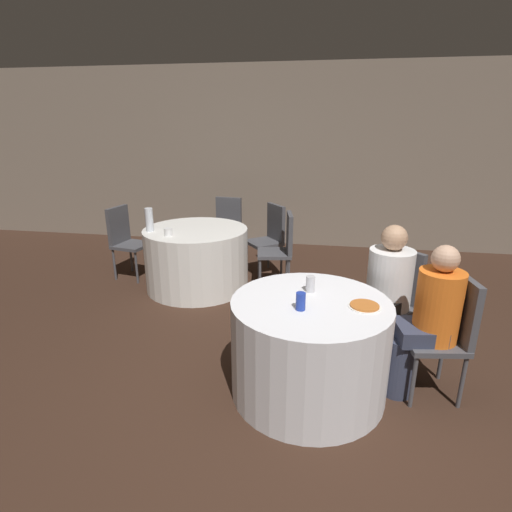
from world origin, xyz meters
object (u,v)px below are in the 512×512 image
at_px(chair_far_west, 125,236).
at_px(bottle_far, 149,220).
at_px(chair_near_northeast, 395,293).
at_px(soda_can_silver, 310,284).
at_px(chair_far_east, 282,244).
at_px(chair_far_north, 227,224).
at_px(table_near, 309,347).
at_px(table_far, 197,258).
at_px(pizza_plate_near, 365,306).
at_px(chair_near_east, 448,327).
at_px(person_orange_shirt, 425,323).
at_px(person_white_shirt, 384,292).
at_px(chair_far_northeast, 270,233).
at_px(soda_can_blue, 301,301).

distance_m(chair_far_west, bottle_far, 0.73).
relative_size(chair_near_northeast, soda_can_silver, 7.58).
xyz_separation_m(chair_far_east, soda_can_silver, (0.40, -1.81, 0.25)).
bearing_deg(chair_far_north, table_near, 121.89).
bearing_deg(table_near, table_far, 128.27).
bearing_deg(chair_far_west, pizza_plate_near, 64.78).
bearing_deg(chair_far_north, chair_near_east, 137.43).
bearing_deg(chair_near_east, table_near, 90.00).
distance_m(chair_near_northeast, chair_near_east, 0.62).
distance_m(person_orange_shirt, bottle_far, 3.13).
relative_size(person_white_shirt, bottle_far, 4.29).
bearing_deg(person_white_shirt, table_near, 90.00).
relative_size(chair_far_north, person_white_shirt, 0.80).
bearing_deg(bottle_far, chair_near_east, -27.14).
relative_size(chair_near_northeast, person_orange_shirt, 0.80).
distance_m(chair_near_northeast, soda_can_silver, 0.92).
distance_m(person_orange_shirt, soda_can_silver, 0.85).
xyz_separation_m(chair_far_north, chair_far_northeast, (0.68, -0.39, 0.00)).
xyz_separation_m(table_near, pizza_plate_near, (0.36, -0.03, 0.38)).
bearing_deg(table_near, chair_far_west, 140.64).
distance_m(table_far, chair_near_northeast, 2.41).
bearing_deg(person_orange_shirt, chair_far_northeast, 22.89).
bearing_deg(pizza_plate_near, soda_can_blue, -165.24).
relative_size(chair_near_northeast, chair_far_north, 1.00).
bearing_deg(chair_near_east, person_orange_shirt, 90.00).
distance_m(chair_far_north, soda_can_silver, 2.98).
distance_m(table_far, soda_can_blue, 2.43).
distance_m(person_orange_shirt, pizza_plate_near, 0.50).
height_order(table_near, soda_can_blue, soda_can_blue).
height_order(table_far, person_white_shirt, person_white_shirt).
bearing_deg(soda_can_blue, chair_far_northeast, 102.05).
distance_m(chair_near_east, soda_can_blue, 1.11).
bearing_deg(table_far, chair_far_east, 9.26).
distance_m(pizza_plate_near, soda_can_blue, 0.45).
xyz_separation_m(chair_far_northeast, soda_can_silver, (0.61, -2.29, 0.25)).
bearing_deg(table_far, soda_can_blue, -55.08).
distance_m(table_near, chair_far_north, 3.14).
relative_size(chair_near_northeast, chair_near_east, 1.00).
relative_size(chair_far_east, bottle_far, 3.41).
relative_size(person_orange_shirt, bottle_far, 4.27).
xyz_separation_m(table_far, person_white_shirt, (2.02, -1.23, 0.23)).
bearing_deg(chair_near_east, pizza_plate_near, 97.37).
xyz_separation_m(person_orange_shirt, soda_can_silver, (-0.82, 0.05, 0.22)).
bearing_deg(chair_far_west, soda_can_silver, 63.69).
bearing_deg(chair_far_north, soda_can_silver, 123.02).
height_order(table_near, soda_can_silver, soda_can_silver).
bearing_deg(person_orange_shirt, chair_far_north, 29.23).
bearing_deg(person_white_shirt, chair_far_northeast, -12.66).
bearing_deg(chair_near_northeast, table_far, 16.88).
distance_m(table_far, chair_far_west, 1.05).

